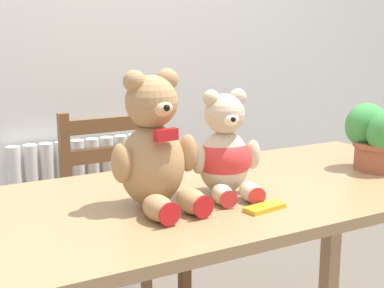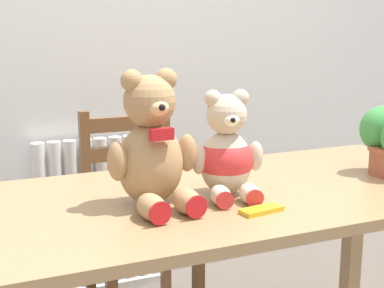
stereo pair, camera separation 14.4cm
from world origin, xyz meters
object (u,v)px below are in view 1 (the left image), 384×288
teddy_bear_right (225,153)px  potted_plant (384,137)px  wooden_chair_behind (120,219)px  teddy_bear_left (154,149)px  chocolate_bar (265,208)px

teddy_bear_right → potted_plant: bearing=-171.4°
wooden_chair_behind → potted_plant: potted_plant is taller
wooden_chair_behind → teddy_bear_right: 0.83m
teddy_bear_left → potted_plant: bearing=174.1°
teddy_bear_left → chocolate_bar: size_ratio=3.13×
potted_plant → chocolate_bar: 0.62m
potted_plant → chocolate_bar: bearing=-166.1°
teddy_bear_left → teddy_bear_right: bearing=176.7°
wooden_chair_behind → chocolate_bar: 0.94m
wooden_chair_behind → chocolate_bar: wooden_chair_behind is taller
teddy_bear_right → potted_plant: teddy_bear_right is taller
chocolate_bar → teddy_bear_left: bearing=145.3°
teddy_bear_left → chocolate_bar: 0.32m
wooden_chair_behind → teddy_bear_right: teddy_bear_right is taller
teddy_bear_left → teddy_bear_right: 0.22m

